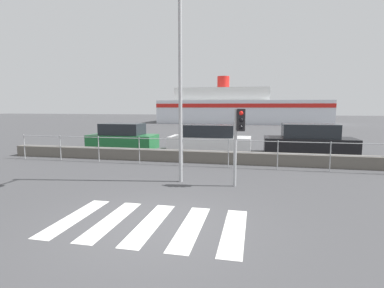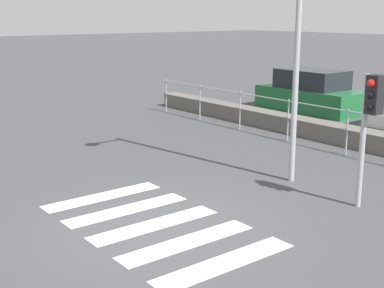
{
  "view_description": "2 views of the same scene",
  "coord_description": "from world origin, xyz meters",
  "px_view_note": "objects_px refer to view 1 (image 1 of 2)",
  "views": [
    {
      "loc": [
        2.05,
        -5.86,
        2.52
      ],
      "look_at": [
        0.37,
        2.0,
        1.5
      ],
      "focal_mm": 28.0,
      "sensor_mm": 36.0,
      "label": 1
    },
    {
      "loc": [
        6.89,
        -4.68,
        3.45
      ],
      "look_at": [
        -0.39,
        1.0,
        1.2
      ],
      "focal_mm": 50.0,
      "sensor_mm": 36.0,
      "label": 2
    }
  ],
  "objects_px": {
    "parked_car_white": "(210,140)",
    "parked_car_black": "(309,141)",
    "streetlamp": "(178,64)",
    "ferry_boat": "(238,108)",
    "parked_car_green": "(123,138)",
    "traffic_light_far": "(239,130)"
  },
  "relations": [
    {
      "from": "parked_car_white",
      "to": "parked_car_black",
      "type": "xyz_separation_m",
      "value": [
        5.27,
        0.0,
        0.05
      ]
    },
    {
      "from": "streetlamp",
      "to": "parked_car_black",
      "type": "xyz_separation_m",
      "value": [
        5.18,
        7.21,
        -3.14
      ]
    },
    {
      "from": "ferry_boat",
      "to": "parked_car_green",
      "type": "bearing_deg",
      "value": -100.03
    },
    {
      "from": "traffic_light_far",
      "to": "parked_car_white",
      "type": "xyz_separation_m",
      "value": [
        -2.01,
        7.22,
        -1.16
      ]
    },
    {
      "from": "parked_car_white",
      "to": "parked_car_black",
      "type": "bearing_deg",
      "value": 0.0
    },
    {
      "from": "ferry_boat",
      "to": "parked_car_white",
      "type": "relative_size",
      "value": 5.27
    },
    {
      "from": "traffic_light_far",
      "to": "streetlamp",
      "type": "height_order",
      "value": "streetlamp"
    },
    {
      "from": "traffic_light_far",
      "to": "parked_car_white",
      "type": "relative_size",
      "value": 0.54
    },
    {
      "from": "ferry_boat",
      "to": "parked_car_white",
      "type": "distance_m",
      "value": 29.09
    },
    {
      "from": "streetlamp",
      "to": "parked_car_white",
      "type": "bearing_deg",
      "value": 90.73
    },
    {
      "from": "parked_car_black",
      "to": "parked_car_white",
      "type": "bearing_deg",
      "value": 180.0
    },
    {
      "from": "parked_car_white",
      "to": "parked_car_black",
      "type": "relative_size",
      "value": 1.0
    },
    {
      "from": "streetlamp",
      "to": "ferry_boat",
      "type": "height_order",
      "value": "ferry_boat"
    },
    {
      "from": "ferry_boat",
      "to": "parked_car_black",
      "type": "distance_m",
      "value": 29.58
    },
    {
      "from": "ferry_boat",
      "to": "parked_car_black",
      "type": "bearing_deg",
      "value": -79.49
    },
    {
      "from": "streetlamp",
      "to": "parked_car_green",
      "type": "relative_size",
      "value": 1.55
    },
    {
      "from": "traffic_light_far",
      "to": "parked_car_black",
      "type": "height_order",
      "value": "traffic_light_far"
    },
    {
      "from": "traffic_light_far",
      "to": "parked_car_green",
      "type": "bearing_deg",
      "value": 135.17
    },
    {
      "from": "traffic_light_far",
      "to": "ferry_boat",
      "type": "height_order",
      "value": "ferry_boat"
    },
    {
      "from": "parked_car_green",
      "to": "parked_car_black",
      "type": "xyz_separation_m",
      "value": [
        10.52,
        0.0,
        0.04
      ]
    },
    {
      "from": "ferry_boat",
      "to": "parked_car_green",
      "type": "height_order",
      "value": "ferry_boat"
    },
    {
      "from": "traffic_light_far",
      "to": "parked_car_white",
      "type": "height_order",
      "value": "traffic_light_far"
    }
  ]
}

